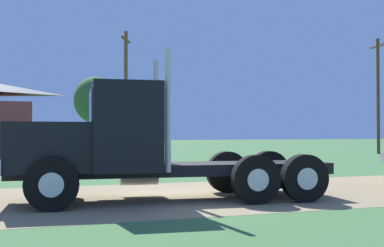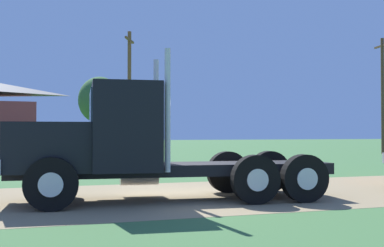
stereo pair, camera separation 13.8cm
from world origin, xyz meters
The scene contains 6 objects.
ground_plane centered at (0.00, 0.00, 0.00)m, with size 200.00×200.00×0.00m, color #3C6737.
dirt_track centered at (0.00, 0.00, 0.00)m, with size 120.00×6.62×0.01m, color #8B7856.
truck_foreground_white centered at (-1.71, -0.57, 1.32)m, with size 8.20×3.17×3.63m.
utility_pole_near centered at (2.57, 21.46, 4.69)m, with size 1.05×2.06×8.86m.
utility_pole_far centered at (22.70, 19.62, 4.90)m, with size 0.49×2.19×9.28m.
tree_right centered at (2.91, 39.97, 5.19)m, with size 4.55×4.55×7.71m.
Camera 1 is at (-4.03, -12.29, 1.67)m, focal length 45.34 mm.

